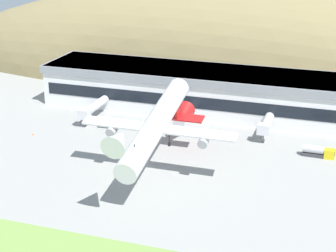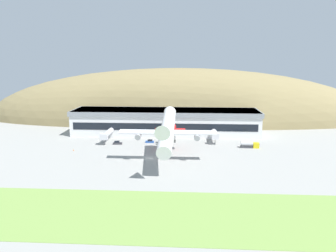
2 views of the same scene
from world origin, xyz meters
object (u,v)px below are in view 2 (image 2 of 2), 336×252
terminal_building (166,120)px  fuel_truck (250,145)px  jetway_0 (107,134)px  cargo_airplane (167,130)px  service_car_0 (150,141)px  jetway_2 (215,134)px  service_car_1 (117,143)px  traffic_cone_0 (73,150)px  jetway_1 (165,134)px

terminal_building → fuel_truck: 48.63m
fuel_truck → jetway_0: bearing=174.1°
terminal_building → cargo_airplane: cargo_airplane is taller
terminal_building → service_car_0: (-6.26, -20.21, -6.80)m
jetway_2 → fuel_truck: size_ratio=1.48×
jetway_0 → fuel_truck: 67.56m
service_car_0 → service_car_1: (-14.96, -4.13, 0.04)m
jetway_0 → fuel_truck: size_ratio=1.98×
jetway_2 → fuel_truck: 17.81m
cargo_airplane → service_car_1: cargo_airplane is taller
service_car_1 → traffic_cone_0: (-16.91, -12.26, -0.39)m
terminal_building → service_car_1: terminal_building is taller
service_car_0 → traffic_cone_0: service_car_0 is taller
jetway_0 → service_car_0: 21.13m
terminal_building → traffic_cone_0: terminal_building is taller
terminal_building → jetway_1: size_ratio=8.28×
service_car_0 → jetway_0: bearing=179.5°
jetway_2 → fuel_truck: (15.08, -9.11, -2.57)m
jetway_2 → service_car_1: jetway_2 is taller
jetway_2 → traffic_cone_0: bearing=-163.4°
service_car_0 → jetway_2: bearing=4.4°
terminal_building → fuel_truck: (40.04, -26.93, -6.01)m
jetway_0 → service_car_1: size_ratio=3.84×
jetway_0 → service_car_0: bearing=-0.5°
service_car_0 → fuel_truck: (46.29, -6.72, 0.79)m
jetway_2 → fuel_truck: jetway_2 is taller
cargo_airplane → service_car_0: cargo_airplane is taller
cargo_airplane → service_car_1: 38.22m
service_car_0 → traffic_cone_0: (-31.87, -16.39, -0.35)m
service_car_1 → traffic_cone_0: service_car_1 is taller
terminal_building → jetway_0: (-27.12, -20.03, -3.44)m
terminal_building → fuel_truck: terminal_building is taller
service_car_1 → traffic_cone_0: bearing=-144.1°
jetway_1 → jetway_0: bearing=-175.2°
jetway_1 → service_car_1: bearing=-163.3°
service_car_0 → fuel_truck: fuel_truck is taller
fuel_truck → traffic_cone_0: 78.76m
jetway_0 → service_car_1: (5.90, -4.31, -3.32)m
cargo_airplane → traffic_cone_0: cargo_airplane is taller
traffic_cone_0 → cargo_airplane: bearing=-17.9°
jetway_2 → service_car_0: size_ratio=3.05×
jetway_2 → service_car_1: 46.75m
terminal_building → cargo_airplane: bearing=-85.3°
service_car_1 → traffic_cone_0: 20.89m
jetway_2 → cargo_airplane: (-20.80, -32.46, 8.70)m
jetway_1 → service_car_0: bearing=-160.7°
jetway_2 → traffic_cone_0: size_ratio=21.23×
jetway_2 → cargo_airplane: 39.52m
jetway_2 → traffic_cone_0: 65.92m
traffic_cone_0 → service_car_1: bearing=35.9°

